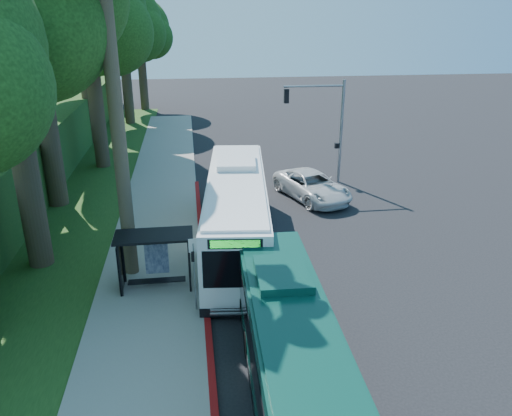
{
  "coord_description": "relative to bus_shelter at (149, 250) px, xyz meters",
  "views": [
    {
      "loc": [
        -5.33,
        -22.02,
        11.06
      ],
      "look_at": [
        -2.21,
        1.0,
        1.91
      ],
      "focal_mm": 35.0,
      "sensor_mm": 36.0,
      "label": 1
    }
  ],
  "objects": [
    {
      "name": "ground",
      "position": [
        7.26,
        2.86,
        -1.81
      ],
      "size": [
        140.0,
        140.0,
        0.0
      ],
      "primitive_type": "plane",
      "color": "black",
      "rests_on": "ground"
    },
    {
      "name": "sidewalk",
      "position": [
        -0.04,
        2.86,
        -1.75
      ],
      "size": [
        4.5,
        70.0,
        0.12
      ],
      "primitive_type": "cube",
      "color": "gray",
      "rests_on": "ground"
    },
    {
      "name": "red_curb",
      "position": [
        2.26,
        -1.14,
        -1.74
      ],
      "size": [
        0.25,
        30.0,
        0.13
      ],
      "primitive_type": "cube",
      "color": "maroon",
      "rests_on": "ground"
    },
    {
      "name": "grass_verge",
      "position": [
        -5.74,
        7.86,
        -1.78
      ],
      "size": [
        8.0,
        70.0,
        0.06
      ],
      "primitive_type": "cube",
      "color": "#234719",
      "rests_on": "ground"
    },
    {
      "name": "bus_shelter",
      "position": [
        0.0,
        0.0,
        0.0
      ],
      "size": [
        3.2,
        1.51,
        2.55
      ],
      "color": "black",
      "rests_on": "ground"
    },
    {
      "name": "stop_sign_pole",
      "position": [
        1.86,
        -2.14,
        0.28
      ],
      "size": [
        0.35,
        0.06,
        3.17
      ],
      "color": "gray",
      "rests_on": "ground"
    },
    {
      "name": "traffic_signal_pole",
      "position": [
        11.04,
        12.86,
        2.62
      ],
      "size": [
        4.1,
        0.3,
        7.0
      ],
      "color": "gray",
      "rests_on": "ground"
    },
    {
      "name": "tree_0",
      "position": [
        -5.14,
        2.84,
        9.4
      ],
      "size": [
        8.4,
        8.0,
        15.7
      ],
      "color": "#382B1E",
      "rests_on": "ground"
    },
    {
      "name": "tree_2",
      "position": [
        -4.64,
        18.84,
        8.67
      ],
      "size": [
        8.82,
        8.4,
        15.12
      ],
      "color": "#382B1E",
      "rests_on": "ground"
    },
    {
      "name": "tree_3",
      "position": [
        -6.62,
        26.84,
        10.17
      ],
      "size": [
        10.08,
        9.6,
        17.28
      ],
      "color": "#382B1E",
      "rests_on": "ground"
    },
    {
      "name": "tree_4",
      "position": [
        -4.14,
        34.84,
        7.92
      ],
      "size": [
        8.4,
        8.0,
        14.14
      ],
      "color": "#382B1E",
      "rests_on": "ground"
    },
    {
      "name": "tree_5",
      "position": [
        -3.16,
        42.84,
        7.16
      ],
      "size": [
        7.35,
        7.0,
        12.86
      ],
      "color": "#382B1E",
      "rests_on": "ground"
    },
    {
      "name": "white_bus",
      "position": [
        4.07,
        3.77,
        0.12
      ],
      "size": [
        4.18,
        13.43,
        3.94
      ],
      "rotation": [
        0.0,
        0.0,
        -0.1
      ],
      "color": "white",
      "rests_on": "ground"
    },
    {
      "name": "teal_bus",
      "position": [
        4.61,
        -7.06,
        -0.16
      ],
      "size": [
        2.73,
        11.35,
        3.36
      ],
      "rotation": [
        0.0,
        0.0,
        -0.03
      ],
      "color": "#0A3A2F",
      "rests_on": "ground"
    },
    {
      "name": "pickup",
      "position": [
        9.44,
        9.88,
        -0.97
      ],
      "size": [
        4.6,
        6.62,
        1.68
      ],
      "primitive_type": "imported",
      "rotation": [
        0.0,
        0.0,
        0.33
      ],
      "color": "silver",
      "rests_on": "ground"
    }
  ]
}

